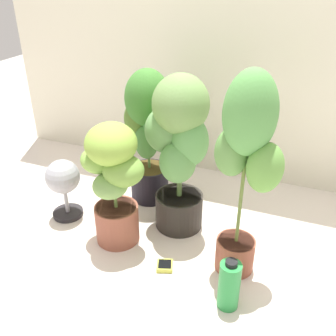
{
  "coord_description": "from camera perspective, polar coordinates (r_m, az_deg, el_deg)",
  "views": [
    {
      "loc": [
        0.56,
        -1.54,
        1.35
      ],
      "look_at": [
        -0.07,
        0.08,
        0.4
      ],
      "focal_mm": 40.5,
      "sensor_mm": 36.0,
      "label": 1
    }
  ],
  "objects": [
    {
      "name": "mylar_back_wall",
      "position": [
        2.49,
        8.72,
        20.24
      ],
      "size": [
        3.2,
        0.01,
        2.0
      ],
      "primitive_type": "cube",
      "color": "silver",
      "rests_on": "ground"
    },
    {
      "name": "floor_fan",
      "position": [
        2.27,
        -15.5,
        -1.81
      ],
      "size": [
        0.28,
        0.28,
        0.37
      ],
      "rotation": [
        0.0,
        0.0,
        -0.6
      ],
      "color": "#252226",
      "rests_on": "ground"
    },
    {
      "name": "potted_plant_front_left",
      "position": [
        1.93,
        -8.24,
        -1.47
      ],
      "size": [
        0.41,
        0.35,
        0.68
      ],
      "color": "#97513D",
      "rests_on": "ground"
    },
    {
      "name": "potted_plant_back_left",
      "position": [
        2.25,
        -2.83,
        5.97
      ],
      "size": [
        0.42,
        0.36,
        0.84
      ],
      "color": "black",
      "rests_on": "ground"
    },
    {
      "name": "hygrometer_box",
      "position": [
        1.96,
        -0.49,
        -14.5
      ],
      "size": [
        0.1,
        0.1,
        0.03
      ],
      "rotation": [
        0.0,
        0.0,
        0.33
      ],
      "color": "#CBCC48",
      "rests_on": "ground"
    },
    {
      "name": "potted_plant_front_right",
      "position": [
        1.64,
        11.7,
        1.6
      ],
      "size": [
        0.35,
        0.31,
        1.0
      ],
      "color": "brown",
      "rests_on": "ground"
    },
    {
      "name": "nutrient_bottle",
      "position": [
        1.74,
        9.19,
        -16.97
      ],
      "size": [
        0.1,
        0.1,
        0.26
      ],
      "color": "green",
      "rests_on": "ground"
    },
    {
      "name": "potted_plant_center",
      "position": [
        1.97,
        1.6,
        3.58
      ],
      "size": [
        0.43,
        0.38,
        0.89
      ],
      "color": "#2B2722",
      "rests_on": "ground"
    },
    {
      "name": "ground_plane",
      "position": [
        2.13,
        1.08,
        -10.83
      ],
      "size": [
        8.0,
        8.0,
        0.0
      ],
      "primitive_type": "plane",
      "color": "silver",
      "rests_on": "ground"
    }
  ]
}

